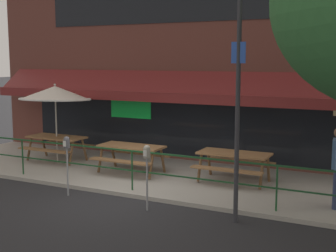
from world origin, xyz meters
The scene contains 11 objects.
ground_plane centered at (0.00, 0.00, 0.00)m, with size 120.00×120.00×0.00m, color #232326.
patio_deck centered at (0.00, 2.00, 0.05)m, with size 15.00×4.00×0.10m, color #9E998E.
restaurant_building centered at (0.00, 4.22, 3.55)m, with size 15.00×1.60×7.15m.
patio_railing centered at (0.00, 0.30, 0.80)m, with size 13.84×0.04×0.97m.
picnic_table_left centered at (-3.74, 2.04, 0.71)m, with size 1.80×1.42×0.76m.
picnic_table_centre centered at (-0.91, 1.76, 0.71)m, with size 1.80×1.42×0.76m.
picnic_table_right centered at (1.93, 2.08, 0.71)m, with size 1.80×1.42×0.76m.
patio_umbrella_left centered at (-3.74, 2.05, 2.18)m, with size 2.14×2.14×2.38m.
parking_meter_near centered at (-1.29, -0.50, 1.15)m, with size 0.15×0.16×1.42m.
parking_meter_far centered at (0.93, -0.63, 1.15)m, with size 0.15×0.16×1.42m.
street_sign_pole centered at (2.83, -0.45, 2.36)m, with size 0.28×0.09×4.61m.
Camera 1 is at (5.64, -9.00, 3.19)m, focal length 50.00 mm.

